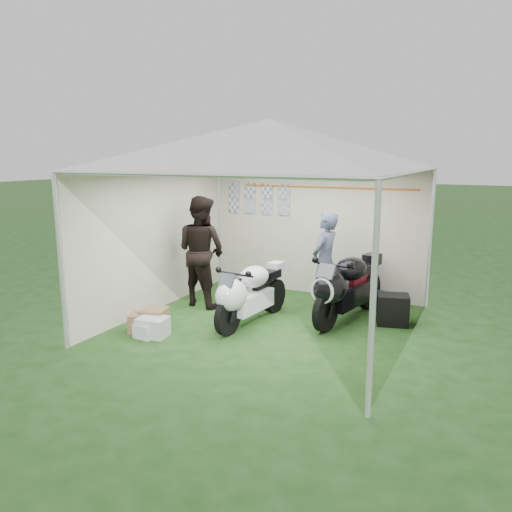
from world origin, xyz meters
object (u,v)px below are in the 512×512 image
at_px(person_dark_jacket, 201,251).
at_px(crate_0, 153,327).
at_px(canopy_tent, 270,150).
at_px(paddock_stand, 371,298).
at_px(equipment_box, 393,310).
at_px(person_blue_jacket, 325,262).
at_px(crate_2, 146,330).
at_px(crate_3, 144,323).
at_px(motorcycle_white, 249,292).
at_px(motorcycle_black, 346,286).
at_px(crate_1, 154,319).

bearing_deg(person_dark_jacket, crate_0, 106.82).
bearing_deg(canopy_tent, crate_0, -136.67).
distance_m(paddock_stand, crate_0, 3.66).
relative_size(person_dark_jacket, equipment_box, 4.03).
bearing_deg(person_blue_jacket, crate_2, -29.58).
bearing_deg(crate_0, person_blue_jacket, 51.94).
height_order(equipment_box, crate_3, equipment_box).
relative_size(paddock_stand, crate_2, 1.33).
height_order(person_blue_jacket, crate_0, person_blue_jacket).
distance_m(paddock_stand, crate_2, 3.77).
xyz_separation_m(crate_0, crate_3, (-0.23, 0.10, -0.00)).
relative_size(motorcycle_white, crate_3, 4.58).
relative_size(equipment_box, crate_3, 1.15).
bearing_deg(motorcycle_black, crate_1, -134.85).
distance_m(motorcycle_black, paddock_stand, 1.02).
distance_m(motorcycle_white, crate_1, 1.44).
distance_m(motorcycle_white, crate_0, 1.48).
distance_m(paddock_stand, equipment_box, 0.91).
height_order(paddock_stand, crate_1, crate_1).
xyz_separation_m(motorcycle_white, crate_0, (-0.98, -1.05, -0.36)).
xyz_separation_m(motorcycle_black, equipment_box, (0.69, 0.16, -0.33)).
xyz_separation_m(crate_1, crate_2, (0.10, -0.33, -0.05)).
relative_size(canopy_tent, crate_3, 14.18).
distance_m(motorcycle_black, person_blue_jacket, 0.66).
bearing_deg(paddock_stand, motorcycle_black, -101.21).
xyz_separation_m(canopy_tent, crate_0, (-1.25, -1.18, -2.44)).
bearing_deg(person_blue_jacket, equipment_box, 86.92).
bearing_deg(motorcycle_black, person_blue_jacket, 151.37).
distance_m(motorcycle_black, crate_2, 3.03).
bearing_deg(canopy_tent, crate_3, -143.91).
bearing_deg(equipment_box, crate_0, -145.45).
distance_m(canopy_tent, person_blue_jacket, 2.12).
relative_size(motorcycle_white, crate_1, 5.24).
distance_m(paddock_stand, crate_1, 3.59).
bearing_deg(person_dark_jacket, crate_1, 101.55).
xyz_separation_m(person_dark_jacket, person_blue_jacket, (1.97, 0.62, -0.11)).
relative_size(motorcycle_black, crate_2, 7.20).
xyz_separation_m(motorcycle_black, paddock_stand, (0.18, 0.91, -0.42)).
bearing_deg(person_dark_jacket, motorcycle_black, -165.12).
relative_size(person_blue_jacket, crate_1, 4.65).
distance_m(motorcycle_black, equipment_box, 0.78).
bearing_deg(crate_1, crate_3, -116.39).
relative_size(equipment_box, crate_2, 1.64).
bearing_deg(paddock_stand, equipment_box, -55.87).
xyz_separation_m(person_dark_jacket, crate_0, (0.21, -1.63, -0.79)).
xyz_separation_m(person_dark_jacket, equipment_box, (3.13, 0.38, -0.70)).
xyz_separation_m(paddock_stand, crate_3, (-2.64, -2.66, -0.01)).
relative_size(motorcycle_white, paddock_stand, 4.89).
bearing_deg(equipment_box, motorcycle_white, -153.64).
relative_size(canopy_tent, equipment_box, 12.33).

